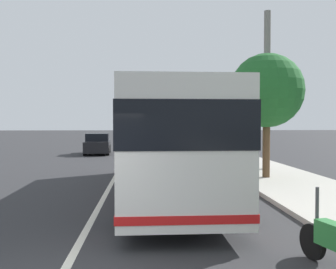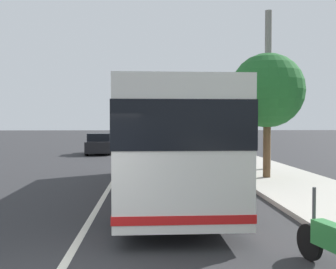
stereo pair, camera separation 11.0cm
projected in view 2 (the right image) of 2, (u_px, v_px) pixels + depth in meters
The scene contains 7 objects.
sidewalk_curb at pixel (283, 180), 15.43m from camera, with size 110.00×3.60×0.14m, color #B2ADA3.
lane_divider_line at pixel (112, 183), 15.08m from camera, with size 110.00×0.16×0.01m, color silver.
coach_bus at pixel (166, 137), 12.73m from camera, with size 11.78×2.75×3.22m.
car_ahead_same_lane at pixel (99, 144), 28.77m from camera, with size 4.05×1.99×1.52m.
car_side_street at pixel (162, 141), 35.10m from camera, with size 4.14×2.04×1.42m.
roadside_tree_mid_block at pixel (267, 91), 15.56m from camera, with size 2.94×2.94×5.07m.
utility_pole at pixel (268, 92), 18.39m from camera, with size 0.31×0.31×7.54m, color slate.
Camera 2 is at (-5.11, -1.37, 2.33)m, focal length 41.99 mm.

